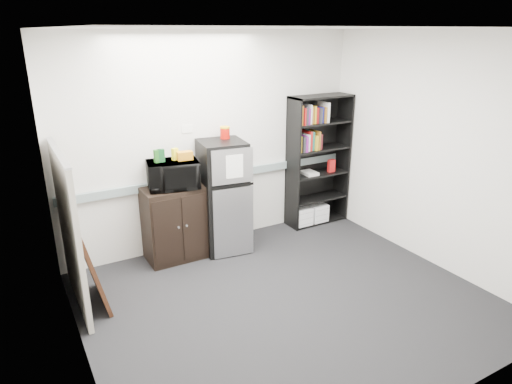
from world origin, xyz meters
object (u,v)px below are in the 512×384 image
refrigerator (224,197)px  cubicle_partition (69,230)px  microwave (173,175)px  bookshelf (317,158)px  cabinet (176,223)px

refrigerator → cubicle_partition: bearing=-162.0°
cubicle_partition → microwave: 1.34m
bookshelf → refrigerator: size_ratio=1.30×
refrigerator → bookshelf: bearing=13.0°
cabinet → refrigerator: bearing=-7.4°
cabinet → microwave: bearing=-90.0°
bookshelf → cubicle_partition: size_ratio=1.14×
cubicle_partition → cabinet: (1.24, 0.42, -0.35)m
bookshelf → cabinet: size_ratio=2.00×
bookshelf → cubicle_partition: bookshelf is taller
refrigerator → microwave: bearing=-178.3°
cabinet → microwave: size_ratio=1.58×
microwave → cubicle_partition: bearing=-150.4°
bookshelf → refrigerator: bookshelf is taller
bookshelf → cabinet: bookshelf is taller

